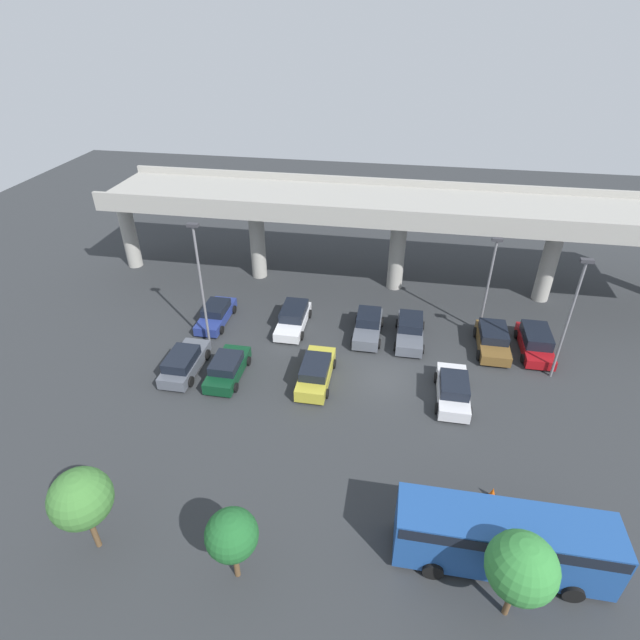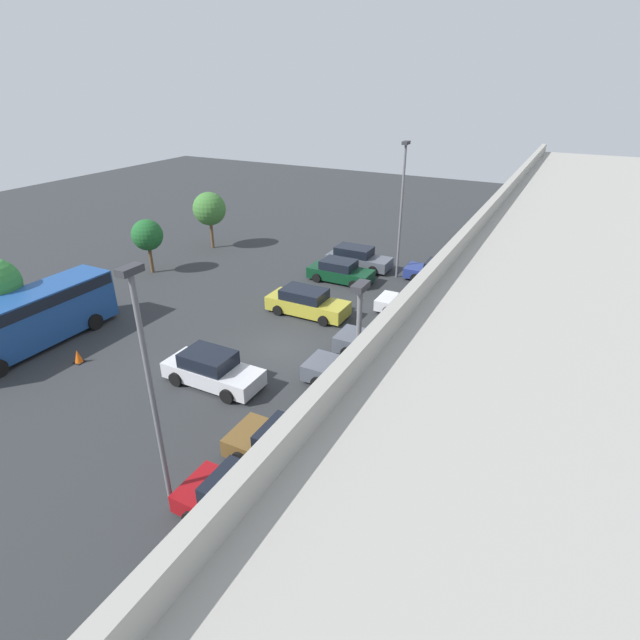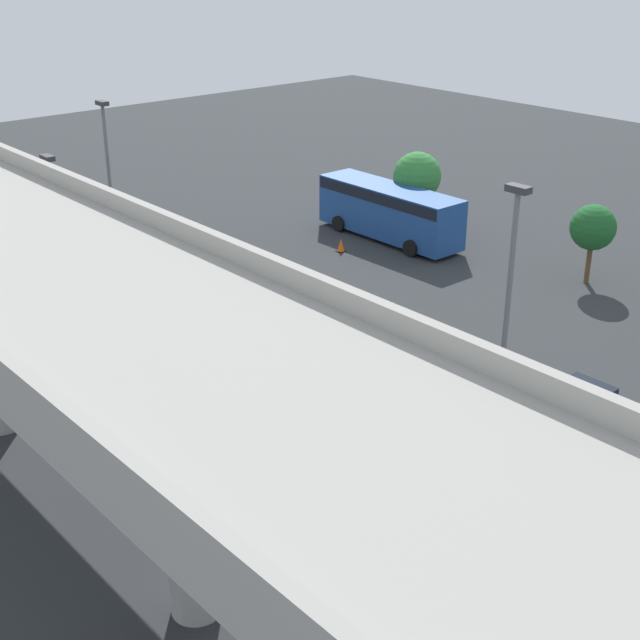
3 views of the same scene
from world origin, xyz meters
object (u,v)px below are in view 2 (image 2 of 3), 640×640
parked_car_4 (383,345)px  parked_car_8 (249,506)px  parked_car_1 (340,271)px  tree_front_centre (147,235)px  lamp_post_mid_lot (357,370)px  lamp_post_by_overpass (402,202)px  shuttle_bus (29,316)px  traffic_cone (78,357)px  parked_car_7 (290,449)px  parked_car_6 (212,370)px  tree_front_left (209,209)px  lamp_post_near_aisle (149,381)px  parked_car_2 (420,305)px  parked_car_5 (359,374)px  parked_car_0 (441,273)px  parked_car_3 (307,303)px  parked_car_9 (358,258)px

parked_car_4 → parked_car_8: 11.41m
parked_car_1 → parked_car_4: bearing=-53.0°
parked_car_1 → tree_front_centre: tree_front_centre is taller
lamp_post_mid_lot → lamp_post_by_overpass: bearing=-164.8°
shuttle_bus → traffic_cone: 3.61m
parked_car_7 → shuttle_bus: 16.22m
parked_car_6 → tree_front_left: tree_front_left is taller
lamp_post_near_aisle → traffic_cone: (-4.79, -10.30, -4.50)m
parked_car_1 → parked_car_2: size_ratio=0.91×
parked_car_1 → lamp_post_near_aisle: bearing=-79.9°
parked_car_2 → traffic_cone: bearing=44.0°
parked_car_5 → shuttle_bus: (4.10, -16.31, 0.98)m
lamp_post_mid_lot → traffic_cone: bearing=-92.9°
parked_car_7 → lamp_post_near_aisle: lamp_post_near_aisle is taller
parked_car_4 → lamp_post_mid_lot: size_ratio=0.63×
parked_car_2 → lamp_post_near_aisle: lamp_post_near_aisle is taller
parked_car_0 → lamp_post_by_overpass: (0.53, -2.90, 4.52)m
parked_car_1 → traffic_cone: parked_car_1 is taller
parked_car_8 → lamp_post_mid_lot: 5.32m
lamp_post_by_overpass → tree_front_centre: (7.09, -15.67, -2.47)m
parked_car_7 → traffic_cone: 12.86m
parked_car_6 → tree_front_left: bearing=128.4°
lamp_post_by_overpass → tree_front_left: bearing=-87.7°
parked_car_0 → parked_car_3: (8.57, -5.55, 0.07)m
parked_car_5 → lamp_post_by_overpass: (-13.74, -3.11, 4.46)m
lamp_post_near_aisle → parked_car_9: bearing=-171.2°
parked_car_0 → lamp_post_mid_lot: 19.73m
parked_car_4 → lamp_post_mid_lot: lamp_post_mid_lot is taller
parked_car_0 → parked_car_2: 5.82m
parked_car_0 → parked_car_7: 19.88m
parked_car_7 → tree_front_left: bearing=-45.6°
parked_car_8 → tree_front_left: size_ratio=1.06×
shuttle_bus → lamp_post_near_aisle: bearing=70.1°
lamp_post_by_overpass → tree_front_left: 15.58m
parked_car_3 → parked_car_5: parked_car_5 is taller
parked_car_3 → parked_car_8: (14.14, 5.77, 0.02)m
parked_car_5 → parked_car_7: parked_car_5 is taller
parked_car_3 → parked_car_4: bearing=-25.4°
parked_car_8 → traffic_cone: size_ratio=6.72×
parked_car_5 → parked_car_2: bearing=-91.3°
traffic_cone → tree_front_centre: bearing=-152.0°
tree_front_centre → traffic_cone: (10.90, 5.80, -2.38)m
parked_car_5 → parked_car_6: (2.68, -6.00, 0.00)m
parked_car_0 → parked_car_1: parked_car_1 is taller
parked_car_1 → lamp_post_near_aisle: size_ratio=0.53×
parked_car_4 → traffic_cone: 14.86m
traffic_cone → parked_car_9: bearing=160.1°
parked_car_0 → lamp_post_by_overpass: 5.40m
parked_car_8 → shuttle_bus: bearing=-14.9°
lamp_post_near_aisle → traffic_cone: 12.22m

